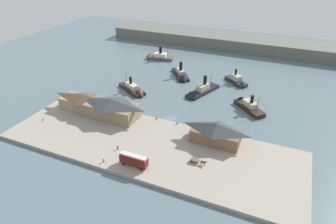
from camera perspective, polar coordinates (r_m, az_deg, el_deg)
name	(u,v)px	position (r m, az deg, el deg)	size (l,w,h in m)	color
ground_plane	(172,119)	(125.46, 0.78, -1.27)	(320.00, 320.00, 0.00)	slate
quay_promenade	(149,145)	(108.53, -3.79, -6.47)	(110.00, 36.00, 1.20)	#9E9384
seawall_edge	(169,122)	(122.37, 0.12, -1.86)	(110.00, 0.80, 1.00)	gray
ferry_shed_customs_shed	(85,102)	(133.08, -15.80, 1.87)	(22.35, 9.23, 7.35)	#998466
ferry_shed_east_terminal	(112,108)	(124.50, -10.83, 0.77)	(22.24, 11.15, 8.36)	#847056
ferry_shed_west_terminal	(216,132)	(108.60, 9.34, -3.91)	(18.12, 9.47, 7.75)	brown
street_tram	(134,160)	(97.35, -6.66, -9.17)	(9.54, 2.74, 4.38)	maroon
horse_cart	(198,161)	(99.24, 5.77, -9.45)	(5.86, 1.61, 1.87)	brown
pedestrian_at_waters_edge	(43,119)	(131.61, -23.10, -1.35)	(0.38, 0.38, 1.55)	#6B5B4C
pedestrian_near_west_shed	(104,160)	(101.63, -12.40, -9.17)	(0.39, 0.39, 1.56)	#4C3D33
pedestrian_near_cart	(118,147)	(106.53, -9.73, -6.79)	(0.40, 0.40, 1.62)	#232328
mooring_post_center_west	(177,123)	(119.11, 1.78, -2.19)	(0.44, 0.44, 0.90)	black
mooring_post_center_east	(157,118)	(122.46, -2.24, -1.23)	(0.44, 0.44, 0.90)	black
ferry_outer_harbor	(182,76)	(165.00, 2.66, 7.08)	(16.35, 19.89, 10.29)	black
ferry_departing_north	(247,105)	(137.43, 15.05, 1.28)	(16.66, 16.23, 9.61)	black
ferry_mid_harbor	(134,90)	(148.51, -6.59, 4.26)	(19.72, 14.73, 10.08)	black
ferry_near_quay	(238,81)	(161.16, 13.40, 5.78)	(14.74, 14.20, 8.87)	#23282D
ferry_approaching_east	(157,57)	(193.79, -2.11, 10.67)	(18.87, 9.29, 10.59)	#514C47
ferry_approaching_west	(199,92)	(146.35, 6.09, 3.90)	(12.87, 23.34, 10.50)	black
far_headland	(232,42)	(221.76, 12.25, 13.17)	(180.00, 24.00, 8.00)	#60665B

